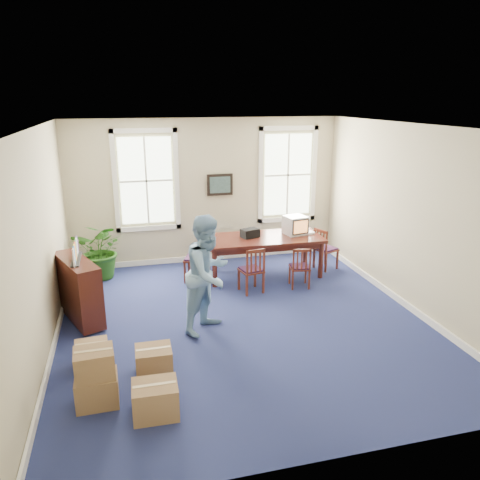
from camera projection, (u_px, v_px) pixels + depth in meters
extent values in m
plane|color=navy|center=(243.00, 322.00, 7.86)|extent=(6.50, 6.50, 0.00)
plane|color=white|center=(243.00, 126.00, 6.92)|extent=(6.50, 6.50, 0.00)
plane|color=#BEB28E|center=(206.00, 192.00, 10.40)|extent=(6.50, 0.00, 6.50)
plane|color=#BEB28E|center=(331.00, 322.00, 4.38)|extent=(6.50, 0.00, 6.50)
plane|color=#BEB28E|center=(41.00, 244.00, 6.68)|extent=(0.00, 6.50, 6.50)
plane|color=#BEB28E|center=(411.00, 218.00, 8.10)|extent=(0.00, 6.50, 6.50)
cube|color=white|center=(208.00, 257.00, 10.82)|extent=(6.00, 0.04, 0.12)
cube|color=white|center=(55.00, 340.00, 7.14)|extent=(0.04, 6.50, 0.12)
cube|color=white|center=(400.00, 300.00, 8.54)|extent=(0.04, 6.50, 0.12)
cube|color=white|center=(310.00, 233.00, 9.96)|extent=(0.14, 0.18, 0.04)
cube|color=black|center=(250.00, 233.00, 9.68)|extent=(0.41, 0.33, 0.18)
imported|color=#7BA6CA|center=(208.00, 274.00, 7.35)|extent=(1.17, 1.16, 1.90)
cube|color=#451A12|center=(79.00, 291.00, 7.79)|extent=(0.86, 1.37, 1.04)
imported|color=#1D4911|center=(102.00, 250.00, 9.60)|extent=(1.37, 1.30, 1.21)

